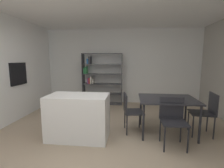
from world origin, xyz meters
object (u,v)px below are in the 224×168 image
object	(u,v)px
built_in_oven	(18,74)
kitchen_island	(78,117)
dining_table	(167,102)
open_bookshelf	(99,79)
dining_chair_island_side	(130,109)
dining_chair_window_side	(207,110)
dining_chair_near	(173,117)

from	to	relation	value
built_in_oven	kitchen_island	bearing A→B (deg)	-25.67
dining_table	kitchen_island	bearing A→B (deg)	-167.08
built_in_oven	dining_table	bearing A→B (deg)	-7.52
built_in_oven	open_bookshelf	size ratio (longest dim) A/B	0.33
open_bookshelf	dining_chair_island_side	world-z (taller)	open_bookshelf
dining_table	dining_chair_window_side	bearing A→B (deg)	-0.60
kitchen_island	dining_table	distance (m)	1.89
open_bookshelf	dining_chair_near	distance (m)	3.35
built_in_oven	open_bookshelf	bearing A→B (deg)	43.96
kitchen_island	open_bookshelf	world-z (taller)	open_bookshelf
built_in_oven	open_bookshelf	distance (m)	2.54
kitchen_island	dining_chair_near	bearing A→B (deg)	-2.42
dining_chair_near	kitchen_island	bearing A→B (deg)	176.34
built_in_oven	kitchen_island	world-z (taller)	built_in_oven
dining_chair_window_side	dining_chair_near	xyz separation A→B (m)	(-0.81, -0.49, -0.01)
dining_chair_window_side	kitchen_island	bearing A→B (deg)	-76.18
open_bookshelf	dining_chair_near	world-z (taller)	open_bookshelf
kitchen_island	dining_chair_near	size ratio (longest dim) A/B	1.35
built_in_oven	open_bookshelf	world-z (taller)	open_bookshelf
open_bookshelf	dining_chair_window_side	bearing A→B (deg)	-39.71
built_in_oven	kitchen_island	size ratio (longest dim) A/B	0.50
dining_chair_near	dining_table	bearing A→B (deg)	88.53
kitchen_island	dining_chair_island_side	size ratio (longest dim) A/B	1.41
dining_table	dining_chair_window_side	xyz separation A→B (m)	(0.80, -0.01, -0.15)
dining_table	dining_chair_near	xyz separation A→B (m)	(-0.00, -0.50, -0.16)
kitchen_island	dining_chair_island_side	distance (m)	1.11
kitchen_island	dining_table	size ratio (longest dim) A/B	1.03
dining_chair_island_side	dining_chair_near	bearing A→B (deg)	-129.99
built_in_oven	dining_chair_near	xyz separation A→B (m)	(3.72, -0.99, -0.68)
built_in_oven	dining_table	world-z (taller)	built_in_oven
dining_chair_window_side	dining_chair_island_side	world-z (taller)	dining_chair_window_side
built_in_oven	dining_chair_window_side	world-z (taller)	built_in_oven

